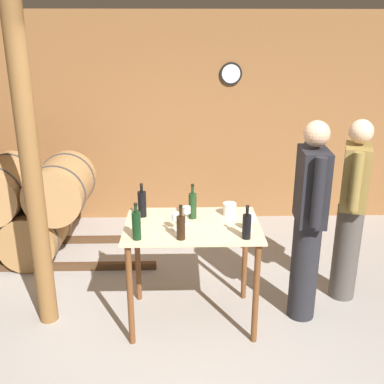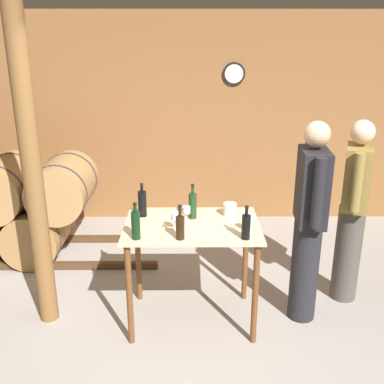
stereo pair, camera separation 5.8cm
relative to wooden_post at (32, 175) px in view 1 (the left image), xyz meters
The scene contains 15 objects.
ground_plane 2.00m from the wooden_post, 17.20° to the right, with size 14.00×14.00×0.00m, color #9E9993.
back_wall 2.77m from the wooden_post, 59.43° to the left, with size 8.40×0.08×2.70m.
tasting_table 1.41m from the wooden_post, ahead, with size 1.12×0.77×0.92m.
wooden_post is the anchor object (origin of this frame).
wine_bottle_far_left 0.95m from the wooden_post, 19.04° to the right, with size 0.07×0.07×0.30m.
wine_bottle_left 0.92m from the wooden_post, 11.08° to the left, with size 0.07×0.07×0.30m.
wine_bottle_center 1.27m from the wooden_post, 14.11° to the right, with size 0.07×0.07×0.28m.
wine_bottle_right 1.33m from the wooden_post, ahead, with size 0.07×0.07×0.31m.
wine_bottle_far_right 1.75m from the wooden_post, ahead, with size 0.07×0.07×0.27m.
wine_glass_near_left 1.19m from the wooden_post, ahead, with size 0.06×0.06×0.14m.
wine_glass_near_center 1.27m from the wooden_post, ahead, with size 0.07×0.07×0.15m.
wine_glass_near_right 1.78m from the wooden_post, ahead, with size 0.07×0.07×0.15m.
ice_bucket 1.66m from the wooden_post, ahead, with size 0.11×0.11×0.11m.
person_host 2.80m from the wooden_post, ahead, with size 0.34×0.56×1.73m.
person_visitor_with_scarf 2.30m from the wooden_post, ahead, with size 0.25×0.59×1.77m.
Camera 1 is at (-0.21, -3.01, 2.41)m, focal length 42.00 mm.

